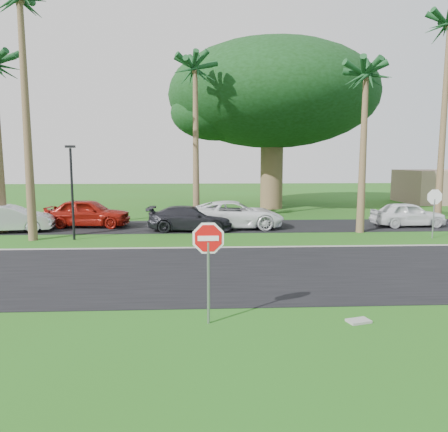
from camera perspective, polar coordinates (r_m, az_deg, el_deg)
ground at (r=13.78m, az=-4.33°, el=-9.31°), size 120.00×120.00×0.00m
road at (r=15.70m, az=-4.15°, el=-7.18°), size 120.00×8.00×0.02m
parking_strip at (r=26.00m, az=-3.66°, el=-1.36°), size 120.00×5.00×0.02m
curb at (r=19.64m, az=-3.90°, el=-4.16°), size 120.00×0.12×0.06m
stop_sign_near at (r=10.42m, az=-2.06°, el=-4.67°), size 1.05×0.07×2.62m
stop_sign_far at (r=24.28m, az=25.77°, el=1.49°), size 1.05×0.07×2.62m
palm_left_near at (r=24.32m, az=-25.12°, el=23.80°), size 5.00×5.00×12.50m
palm_center at (r=27.69m, az=-3.78°, el=18.21°), size 5.00×5.00×10.50m
palm_right_near at (r=25.11m, az=18.06°, el=16.74°), size 5.00×5.00×9.50m
canopy_tree at (r=35.99m, az=6.37°, el=15.30°), size 16.50×16.50×13.12m
streetlight_right at (r=22.64m, az=-19.25°, el=3.67°), size 0.45×0.25×4.64m
car_silver at (r=26.47m, az=-26.12°, el=-0.36°), size 4.66×2.25×1.47m
car_red at (r=26.86m, az=-17.34°, el=0.36°), size 5.00×2.31×1.66m
car_dark at (r=24.37m, az=-4.42°, el=-0.35°), size 4.83×2.22×1.37m
car_minivan at (r=25.15m, az=1.39°, el=0.14°), size 5.66×2.61×1.57m
car_pickup at (r=28.04m, az=22.88°, el=0.18°), size 4.33×1.92×1.45m
utility_slab at (r=11.46m, az=17.17°, el=-12.97°), size 0.62×0.49×0.06m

